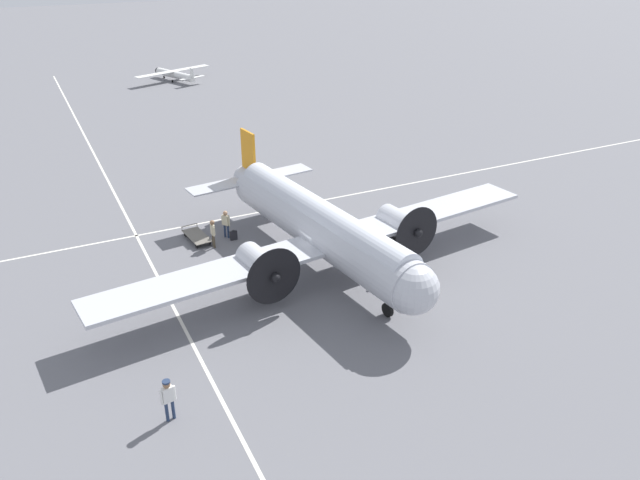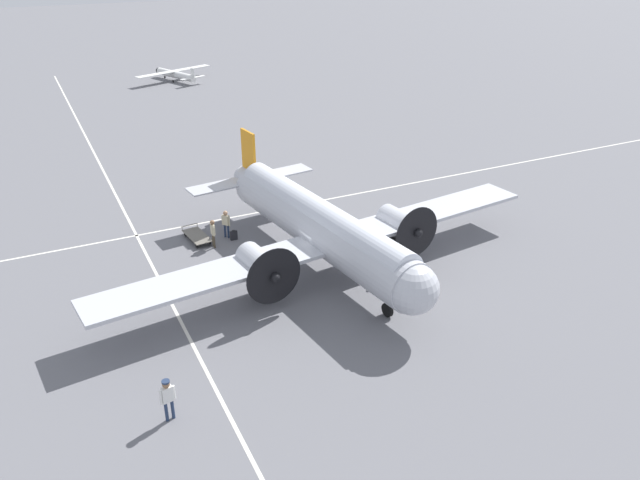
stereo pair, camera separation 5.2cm
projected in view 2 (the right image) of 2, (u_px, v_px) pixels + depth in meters
ground_plane at (320, 266)px, 34.30m from camera, size 300.00×300.00×0.00m
apron_line_eastwest at (264, 211)px, 41.04m from camera, size 120.00×0.16×0.01m
apron_line_northsouth at (171, 302)px, 31.03m from camera, size 0.16×120.00×0.01m
airliner_main at (324, 228)px, 32.90m from camera, size 25.91×17.80×5.65m
crew_foreground at (167, 395)px, 23.05m from camera, size 0.61×0.35×1.82m
passenger_boarding at (226, 221)px, 37.06m from camera, size 0.39×0.50×1.75m
ramp_agent at (213, 231)px, 35.97m from camera, size 0.27×0.58×1.70m
suitcase_near_door at (234, 235)px, 37.13m from camera, size 0.44×0.14×0.62m
baggage_cart at (197, 236)px, 37.09m from camera, size 1.29×2.49×0.56m
light_aircraft_distant at (175, 74)px, 76.49m from camera, size 10.08×7.78×2.00m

